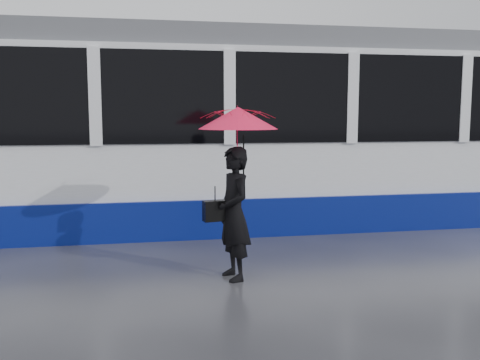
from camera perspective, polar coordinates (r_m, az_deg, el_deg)
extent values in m
plane|color=#2E2E33|center=(7.28, 0.04, -8.47)|extent=(90.00, 90.00, 0.00)
cube|color=#3F3D38|center=(8.98, -2.08, -5.43)|extent=(34.00, 0.07, 0.02)
cube|color=#3F3D38|center=(10.38, -3.28, -3.75)|extent=(34.00, 0.07, 0.02)
cube|color=white|center=(9.59, 0.61, 4.50)|extent=(24.00, 2.40, 2.95)
cube|color=navy|center=(9.72, 0.60, -2.68)|extent=(24.00, 2.56, 0.62)
cube|color=black|center=(9.58, 0.62, 8.54)|extent=(23.00, 2.48, 1.40)
cube|color=#57595F|center=(9.66, 0.63, 14.33)|extent=(23.60, 2.20, 0.35)
imported|color=black|center=(6.28, -0.66, -3.60)|extent=(0.49, 0.64, 1.57)
imported|color=#F11475|center=(6.19, -0.21, 4.36)|extent=(1.02, 1.04, 0.79)
cone|color=#F11475|center=(6.19, -0.21, 6.63)|extent=(1.10, 1.10, 0.26)
cylinder|color=black|center=(6.19, -0.21, 8.00)|extent=(0.01, 0.01, 0.06)
cylinder|color=black|center=(6.24, 0.38, 1.67)|extent=(0.02, 0.02, 0.69)
cube|color=black|center=(6.26, -2.67, -3.29)|extent=(0.30, 0.18, 0.24)
cylinder|color=black|center=(6.23, -2.68, -1.38)|extent=(0.01, 0.01, 0.18)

